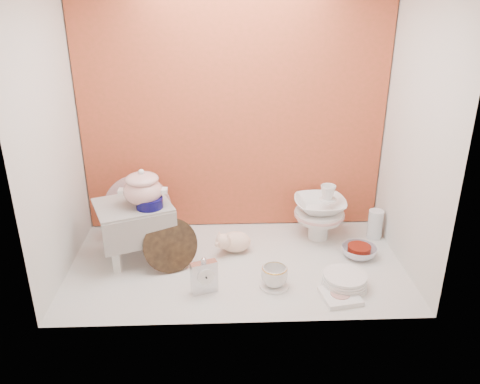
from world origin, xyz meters
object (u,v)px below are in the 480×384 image
object	(u,v)px
gold_rim_teacup	(274,276)
crystal_bowl	(359,252)
mantel_clock	(204,276)
plush_pig	(235,241)
soup_tureen	(143,187)
porcelain_tower	(319,212)
dinner_plate_stack	(345,281)
blue_white_vase	(142,219)
floral_platter	(138,208)
step_stool	(135,231)

from	to	relation	value
gold_rim_teacup	crystal_bowl	world-z (taller)	gold_rim_teacup
mantel_clock	plush_pig	world-z (taller)	mantel_clock
soup_tureen	plush_pig	bearing A→B (deg)	5.95
gold_rim_teacup	crystal_bowl	bearing A→B (deg)	28.59
mantel_clock	porcelain_tower	world-z (taller)	porcelain_tower
soup_tureen	crystal_bowl	xyz separation A→B (m)	(1.18, -0.03, -0.40)
mantel_clock	porcelain_tower	bearing A→B (deg)	19.28
soup_tureen	porcelain_tower	size ratio (longest dim) A/B	0.71
dinner_plate_stack	porcelain_tower	world-z (taller)	porcelain_tower
blue_white_vase	crystal_bowl	bearing A→B (deg)	-13.11
gold_rim_teacup	dinner_plate_stack	world-z (taller)	gold_rim_teacup
gold_rim_teacup	mantel_clock	bearing A→B (deg)	-174.87
crystal_bowl	porcelain_tower	world-z (taller)	porcelain_tower
floral_platter	gold_rim_teacup	world-z (taller)	floral_platter
mantel_clock	plush_pig	bearing A→B (deg)	47.34
blue_white_vase	porcelain_tower	xyz separation A→B (m)	(1.06, -0.06, 0.06)
blue_white_vase	dinner_plate_stack	size ratio (longest dim) A/B	0.98
plush_pig	crystal_bowl	bearing A→B (deg)	-18.40
mantel_clock	floral_platter	bearing A→B (deg)	105.05
step_stool	porcelain_tower	bearing A→B (deg)	-12.18
dinner_plate_stack	porcelain_tower	size ratio (longest dim) A/B	0.68
plush_pig	porcelain_tower	size ratio (longest dim) A/B	0.65
blue_white_vase	plush_pig	distance (m)	0.60
dinner_plate_stack	step_stool	bearing A→B (deg)	162.69
blue_white_vase	dinner_plate_stack	distance (m)	1.24
blue_white_vase	crystal_bowl	size ratio (longest dim) A/B	1.17
mantel_clock	soup_tureen	bearing A→B (deg)	114.22
gold_rim_teacup	step_stool	bearing A→B (deg)	156.48
floral_platter	gold_rim_teacup	distance (m)	0.95
step_stool	crystal_bowl	xyz separation A→B (m)	(1.24, -0.05, -0.13)
mantel_clock	dinner_plate_stack	distance (m)	0.71
plush_pig	dinner_plate_stack	xyz separation A→B (m)	(0.54, -0.37, -0.03)
step_stool	dinner_plate_stack	xyz separation A→B (m)	(1.09, -0.34, -0.13)
crystal_bowl	gold_rim_teacup	bearing A→B (deg)	-151.41
step_stool	dinner_plate_stack	bearing A→B (deg)	-39.42
dinner_plate_stack	porcelain_tower	xyz separation A→B (m)	(-0.04, 0.52, 0.13)
porcelain_tower	gold_rim_teacup	bearing A→B (deg)	-122.11
step_stool	porcelain_tower	distance (m)	1.07
dinner_plate_stack	gold_rim_teacup	bearing A→B (deg)	176.95
floral_platter	gold_rim_teacup	bearing A→B (deg)	-36.37
mantel_clock	porcelain_tower	distance (m)	0.86
blue_white_vase	gold_rim_teacup	size ratio (longest dim) A/B	1.72
mantel_clock	crystal_bowl	world-z (taller)	mantel_clock
soup_tureen	mantel_clock	world-z (taller)	soup_tureen
crystal_bowl	soup_tureen	bearing A→B (deg)	178.55
step_stool	gold_rim_teacup	size ratio (longest dim) A/B	2.90
blue_white_vase	mantel_clock	xyz separation A→B (m)	(0.39, -0.60, -0.02)
step_stool	soup_tureen	bearing A→B (deg)	-35.95
gold_rim_teacup	crystal_bowl	xyz separation A→B (m)	(0.51, 0.28, -0.03)
mantel_clock	gold_rim_teacup	xyz separation A→B (m)	(0.35, 0.03, -0.03)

